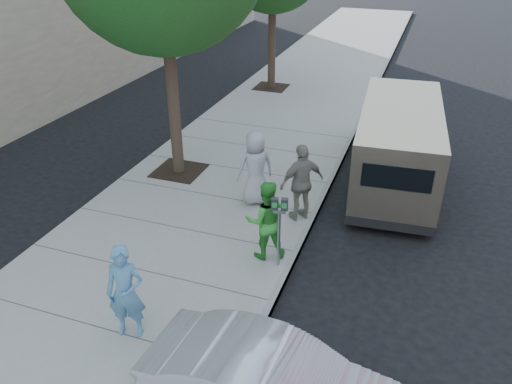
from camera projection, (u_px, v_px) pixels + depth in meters
ground at (227, 244)px, 10.12m from camera, size 120.00×120.00×0.00m
sidewalk at (182, 231)px, 10.38m from camera, size 5.00×60.00×0.15m
curb_face at (295, 255)px, 9.67m from camera, size 0.12×60.00×0.16m
parking_meter at (279, 218)px, 8.77m from camera, size 0.31×0.16×1.42m
van at (398, 144)px, 11.93m from camera, size 2.14×5.44×1.98m
person_officer at (126, 292)px, 7.37m from camera, size 0.66×0.52×1.58m
person_green_shirt at (266, 220)px, 9.15m from camera, size 0.95×0.88×1.57m
person_gray_shirt at (255, 168)px, 10.93m from camera, size 0.98×0.93×1.69m
person_striped_polo at (302, 182)px, 10.31m from camera, size 1.00×0.99×1.70m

